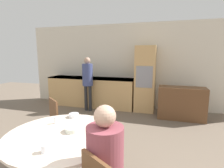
% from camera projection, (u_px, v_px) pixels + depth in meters
% --- Properties ---
extents(wall_back, '(7.15, 0.05, 2.60)m').
position_uv_depth(wall_back, '(134.00, 66.00, 5.47)').
color(wall_back, silver).
rests_on(wall_back, ground_plane).
extents(kitchen_counter, '(2.79, 0.60, 0.93)m').
position_uv_depth(kitchen_counter, '(91.00, 91.00, 5.65)').
color(kitchen_counter, tan).
rests_on(kitchen_counter, ground_plane).
extents(oven_unit, '(0.57, 0.59, 1.90)m').
position_uv_depth(oven_unit, '(145.00, 79.00, 5.10)').
color(oven_unit, tan).
rests_on(oven_unit, ground_plane).
extents(sideboard, '(1.16, 0.45, 0.84)m').
position_uv_depth(sideboard, '(181.00, 103.00, 4.50)').
color(sideboard, brown).
rests_on(sideboard, ground_plane).
extents(dining_table, '(1.33, 1.33, 0.74)m').
position_uv_depth(dining_table, '(64.00, 149.00, 2.10)').
color(dining_table, brown).
rests_on(dining_table, ground_plane).
extents(chair_far_left, '(0.56, 0.56, 0.93)m').
position_uv_depth(chair_far_left, '(49.00, 124.00, 2.90)').
color(chair_far_left, brown).
rests_on(chair_far_left, ground_plane).
extents(person_seated, '(0.32, 0.38, 1.26)m').
position_uv_depth(person_seated, '(104.00, 166.00, 1.47)').
color(person_seated, '#262628').
rests_on(person_seated, ground_plane).
extents(person_standing, '(0.30, 0.30, 1.58)m').
position_uv_depth(person_standing, '(88.00, 78.00, 5.07)').
color(person_standing, '#262628').
rests_on(person_standing, ground_plane).
extents(cup, '(0.07, 0.07, 0.08)m').
position_uv_depth(cup, '(45.00, 149.00, 1.66)').
color(cup, silver).
rests_on(cup, dining_table).
extents(bowl_near, '(0.15, 0.15, 0.05)m').
position_uv_depth(bowl_near, '(74.00, 115.00, 2.60)').
color(bowl_near, silver).
rests_on(bowl_near, dining_table).
extents(bowl_centre, '(0.18, 0.18, 0.05)m').
position_uv_depth(bowl_centre, '(73.00, 129.00, 2.12)').
color(bowl_centre, silver).
rests_on(bowl_centre, dining_table).
extents(bowl_far, '(0.17, 0.17, 0.04)m').
position_uv_depth(bowl_far, '(106.00, 134.00, 2.00)').
color(bowl_far, beige).
rests_on(bowl_far, dining_table).
extents(salt_shaker, '(0.03, 0.03, 0.09)m').
position_uv_depth(salt_shaker, '(55.00, 120.00, 2.35)').
color(salt_shaker, white).
rests_on(salt_shaker, dining_table).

